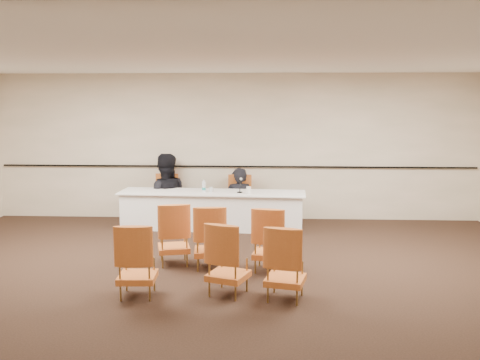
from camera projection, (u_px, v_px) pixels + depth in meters
name	position (u px, v px, depth m)	size (l,w,h in m)	color
floor	(220.00, 282.00, 7.29)	(10.00, 10.00, 0.00)	black
ceiling	(218.00, 57.00, 6.84)	(10.00, 10.00, 0.00)	white
wall_back	(236.00, 147.00, 11.02)	(10.00, 0.04, 3.00)	beige
wall_rail	(236.00, 166.00, 11.03)	(9.80, 0.04, 0.03)	black
panel_table	(212.00, 210.00, 10.30)	(3.56, 0.83, 0.71)	white
panelist_main	(239.00, 207.00, 10.79)	(0.59, 0.39, 1.62)	black
panelist_main_chair	(239.00, 199.00, 10.77)	(0.50, 0.50, 0.95)	#A84C1E
panelist_second	(165.00, 201.00, 10.93)	(0.95, 0.74, 1.96)	black
panelist_second_chair	(165.00, 198.00, 10.92)	(0.50, 0.50, 0.95)	#A84C1E
papers	(236.00, 193.00, 10.13)	(0.30, 0.22, 0.00)	white
microphone	(240.00, 186.00, 10.11)	(0.10, 0.20, 0.28)	black
water_bottle	(204.00, 186.00, 10.20)	(0.07, 0.07, 0.24)	teal
drinking_glass	(211.00, 190.00, 10.20)	(0.06, 0.06, 0.10)	silver
coffee_cup	(249.00, 190.00, 10.03)	(0.09, 0.09, 0.14)	white
aud_chair_front_left	(174.00, 233.00, 8.02)	(0.50, 0.50, 0.95)	#A84C1E
aud_chair_front_mid	(210.00, 237.00, 7.83)	(0.50, 0.50, 0.95)	#A84C1E
aud_chair_front_right	(270.00, 239.00, 7.71)	(0.50, 0.50, 0.95)	#A84C1E
aud_chair_back_left	(137.00, 260.00, 6.70)	(0.50, 0.50, 0.95)	#A84C1E
aud_chair_back_mid	(228.00, 258.00, 6.76)	(0.50, 0.50, 0.95)	#A84C1E
aud_chair_back_right	(286.00, 262.00, 6.59)	(0.50, 0.50, 0.95)	#A84C1E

